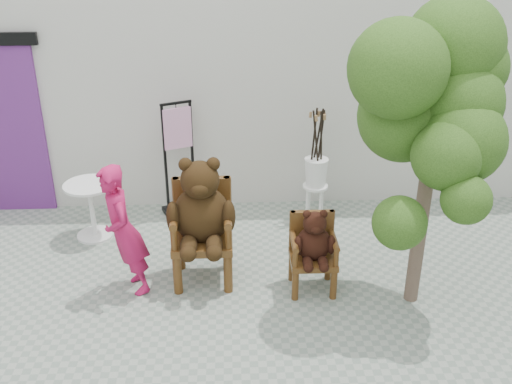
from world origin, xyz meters
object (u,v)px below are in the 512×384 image
stool_bucket (316,172)px  tree (437,100)px  cafe_table (91,204)px  display_stand (180,172)px  chair_small (314,244)px  person (124,231)px  chair_big (201,214)px

stool_bucket → tree: (0.78, -1.73, 1.46)m
cafe_table → display_stand: bearing=28.8°
chair_small → person: person is taller
tree → cafe_table: bearing=158.9°
chair_big → person: person is taller
cafe_table → stool_bucket: size_ratio=0.48×
person → display_stand: display_stand is taller
chair_big → tree: 2.56m
chair_big → display_stand: display_stand is taller
stool_bucket → tree: tree is taller
stool_bucket → tree: bearing=-65.7°
chair_small → display_stand: bearing=129.8°
tree → display_stand: bearing=142.5°
tree → chair_big: bearing=170.3°
display_stand → cafe_table: bearing=-174.4°
chair_big → display_stand: bearing=102.3°
chair_big → stool_bucket: stool_bucket is taller
cafe_table → tree: 4.13m
stool_bucket → display_stand: bearing=173.6°
chair_big → stool_bucket: bearing=44.5°
chair_big → chair_small: chair_big is taller
person → chair_small: bearing=66.8°
person → cafe_table: size_ratio=2.03×
person → stool_bucket: size_ratio=0.98×
person → cafe_table: bearing=-174.9°
chair_big → tree: tree is taller
tree → chair_small: bearing=171.8°
chair_big → person: (-0.78, -0.18, -0.08)m
chair_big → display_stand: size_ratio=0.94×
chair_small → person: bearing=178.5°
chair_small → tree: 1.87m
person → chair_big: bearing=81.1°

